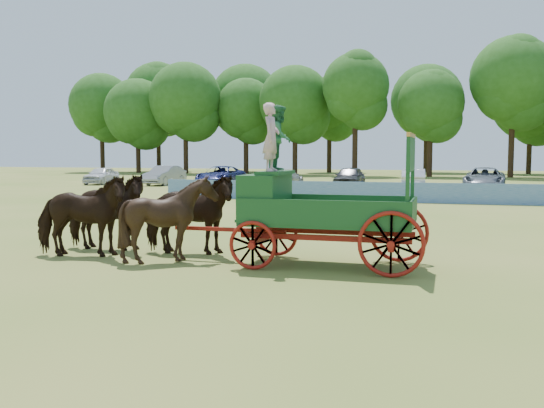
{
  "coord_description": "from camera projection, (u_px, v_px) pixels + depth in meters",
  "views": [
    {
      "loc": [
        1.83,
        -14.04,
        2.57
      ],
      "look_at": [
        -2.46,
        0.41,
        1.3
      ],
      "focal_mm": 40.0,
      "sensor_mm": 36.0,
      "label": 1
    }
  ],
  "objects": [
    {
      "name": "farm_dray",
      "position": [
        297.0,
        194.0,
        13.92
      ],
      "size": [
        6.0,
        2.0,
        3.69
      ],
      "color": "#A51110",
      "rests_on": "ground"
    },
    {
      "name": "horse_wheel_left",
      "position": [
        169.0,
        219.0,
        14.26
      ],
      "size": [
        2.05,
        1.87,
        2.05
      ],
      "primitive_type": "imported",
      "rotation": [
        0.0,
        0.0,
        1.45
      ],
      "color": "black",
      "rests_on": "ground"
    },
    {
      "name": "parked_cars",
      "position": [
        360.0,
        178.0,
        43.94
      ],
      "size": [
        42.3,
        6.99,
        1.6
      ],
      "color": "silver",
      "rests_on": "ground"
    },
    {
      "name": "horse_lead_left",
      "position": [
        81.0,
        216.0,
        14.94
      ],
      "size": [
        2.61,
        1.65,
        2.04
      ],
      "primitive_type": "imported",
      "rotation": [
        0.0,
        0.0,
        1.81
      ],
      "color": "black",
      "rests_on": "ground"
    },
    {
      "name": "horse_wheel_right",
      "position": [
        189.0,
        214.0,
        15.31
      ],
      "size": [
        2.56,
        1.47,
        2.04
      ],
      "primitive_type": "imported",
      "rotation": [
        0.0,
        0.0,
        1.73
      ],
      "color": "black",
      "rests_on": "ground"
    },
    {
      "name": "horse_lead_right",
      "position": [
        105.0,
        212.0,
        15.99
      ],
      "size": [
        2.5,
        1.28,
        2.04
      ],
      "primitive_type": "imported",
      "rotation": [
        0.0,
        0.0,
        1.65
      ],
      "color": "black",
      "rests_on": "ground"
    },
    {
      "name": "ground",
      "position": [
        368.0,
        263.0,
        14.15
      ],
      "size": [
        160.0,
        160.0,
        0.0
      ],
      "primitive_type": "plane",
      "color": "olive",
      "rests_on": "ground"
    },
    {
      "name": "sponsor_banner",
      "position": [
        395.0,
        192.0,
        31.58
      ],
      "size": [
        26.0,
        0.08,
        1.05
      ],
      "primitive_type": "cube",
      "color": "#1B5596",
      "rests_on": "ground"
    },
    {
      "name": "treeline",
      "position": [
        385.0,
        96.0,
        72.45
      ],
      "size": [
        92.35,
        23.25,
        15.27
      ],
      "color": "#382314",
      "rests_on": "ground"
    }
  ]
}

